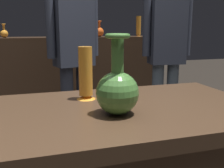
{
  "coord_description": "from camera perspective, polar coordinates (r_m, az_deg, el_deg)",
  "views": [
    {
      "loc": [
        -0.26,
        -0.92,
        1.1
      ],
      "look_at": [
        0.01,
        -0.04,
        0.9
      ],
      "focal_mm": 42.69,
      "sensor_mm": 36.0,
      "label": 1
    }
  ],
  "objects": [
    {
      "name": "vase_tall_behind",
      "position": [
        1.11,
        -5.67,
        1.94
      ],
      "size": [
        0.08,
        0.08,
        0.22
      ],
      "color": "orange",
      "rests_on": "display_plinth"
    },
    {
      "name": "back_display_shelf",
      "position": [
        3.18,
        -11.93,
        0.87
      ],
      "size": [
        2.6,
        0.4,
        0.99
      ],
      "color": "#382619",
      "rests_on": "ground_plane"
    },
    {
      "name": "shelf_vase_right",
      "position": [
        3.17,
        -2.75,
        11.19
      ],
      "size": [
        0.11,
        0.11,
        0.18
      ],
      "color": "#E55B1E",
      "rests_on": "back_display_shelf"
    },
    {
      "name": "visitor_center_back",
      "position": [
        2.3,
        -8.19,
        7.47
      ],
      "size": [
        0.45,
        0.26,
        1.57
      ],
      "rotation": [
        0.0,
        0.0,
        3.43
      ],
      "color": "#333847",
      "rests_on": "ground_plane"
    },
    {
      "name": "shelf_vase_far_right",
      "position": [
        3.4,
        5.69,
        12.16
      ],
      "size": [
        0.07,
        0.07,
        0.24
      ],
      "color": "orange",
      "rests_on": "back_display_shelf"
    },
    {
      "name": "visitor_near_right",
      "position": [
        2.56,
        11.61,
        7.43
      ],
      "size": [
        0.47,
        0.21,
        1.54
      ],
      "rotation": [
        0.0,
        0.0,
        3.04
      ],
      "color": "slate",
      "rests_on": "ground_plane"
    },
    {
      "name": "vase_centerpiece",
      "position": [
        0.91,
        1.16,
        -1.09
      ],
      "size": [
        0.15,
        0.15,
        0.28
      ],
      "color": "#477A38",
      "rests_on": "display_plinth"
    },
    {
      "name": "shelf_vase_left",
      "position": [
        3.09,
        -22.1,
        10.07
      ],
      "size": [
        0.08,
        0.08,
        0.14
      ],
      "color": "orange",
      "rests_on": "back_display_shelf"
    }
  ]
}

